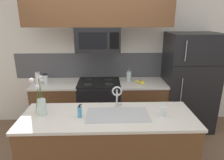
% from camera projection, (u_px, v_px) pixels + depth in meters
% --- Properties ---
extents(ground_plane, '(10.00, 10.00, 0.00)m').
position_uv_depth(ground_plane, '(98.00, 158.00, 3.04)').
color(ground_plane, brown).
extents(rear_partition, '(5.20, 0.10, 2.60)m').
position_uv_depth(rear_partition, '(115.00, 57.00, 3.87)').
color(rear_partition, silver).
rests_on(rear_partition, ground).
extents(splash_band, '(3.19, 0.01, 0.48)m').
position_uv_depth(splash_band, '(99.00, 66.00, 3.85)').
color(splash_band, '#4C4C51').
rests_on(splash_band, rear_partition).
extents(back_counter_left, '(0.83, 0.65, 0.91)m').
position_uv_depth(back_counter_left, '(58.00, 106.00, 3.73)').
color(back_counter_left, brown).
rests_on(back_counter_left, ground).
extents(back_counter_right, '(0.86, 0.65, 0.91)m').
position_uv_depth(back_counter_right, '(141.00, 105.00, 3.78)').
color(back_counter_right, brown).
rests_on(back_counter_right, ground).
extents(stove_range, '(0.76, 0.64, 0.93)m').
position_uv_depth(stove_range, '(99.00, 105.00, 3.75)').
color(stove_range, black).
rests_on(stove_range, ground).
extents(microwave, '(0.74, 0.40, 0.41)m').
position_uv_depth(microwave, '(98.00, 39.00, 3.36)').
color(microwave, black).
extents(upper_cabinet_band, '(2.39, 0.34, 0.60)m').
position_uv_depth(upper_cabinet_band, '(98.00, 7.00, 3.18)').
color(upper_cabinet_band, brown).
extents(refrigerator, '(0.89, 0.74, 1.79)m').
position_uv_depth(refrigerator, '(188.00, 82.00, 3.69)').
color(refrigerator, black).
rests_on(refrigerator, ground).
extents(storage_jar_tall, '(0.08, 0.08, 0.21)m').
position_uv_depth(storage_jar_tall, '(38.00, 78.00, 3.54)').
color(storage_jar_tall, silver).
rests_on(storage_jar_tall, back_counter_left).
extents(storage_jar_medium, '(0.09, 0.09, 0.17)m').
position_uv_depth(storage_jar_medium, '(45.00, 79.00, 3.56)').
color(storage_jar_medium, silver).
rests_on(storage_jar_medium, back_counter_left).
extents(banana_bunch, '(0.19, 0.16, 0.08)m').
position_uv_depth(banana_bunch, '(141.00, 82.00, 3.57)').
color(banana_bunch, yellow).
rests_on(banana_bunch, back_counter_right).
extents(french_press, '(0.09, 0.09, 0.27)m').
position_uv_depth(french_press, '(129.00, 76.00, 3.66)').
color(french_press, silver).
rests_on(french_press, back_counter_right).
extents(island_counter, '(2.11, 0.74, 0.91)m').
position_uv_depth(island_counter, '(108.00, 147.00, 2.57)').
color(island_counter, brown).
rests_on(island_counter, ground).
extents(kitchen_sink, '(0.76, 0.39, 0.16)m').
position_uv_depth(kitchen_sink, '(118.00, 120.00, 2.45)').
color(kitchen_sink, '#ADAFB5').
rests_on(kitchen_sink, island_counter).
extents(sink_faucet, '(0.14, 0.14, 0.31)m').
position_uv_depth(sink_faucet, '(117.00, 94.00, 2.56)').
color(sink_faucet, '#B7BABF').
rests_on(sink_faucet, island_counter).
extents(dish_soap_bottle, '(0.06, 0.05, 0.16)m').
position_uv_depth(dish_soap_bottle, '(80.00, 112.00, 2.36)').
color(dish_soap_bottle, '#4C93C6').
rests_on(dish_soap_bottle, island_counter).
extents(drinking_glass, '(0.07, 0.07, 0.12)m').
position_uv_depth(drinking_glass, '(162.00, 111.00, 2.40)').
color(drinking_glass, silver).
rests_on(drinking_glass, island_counter).
extents(flower_vase, '(0.12, 0.23, 0.50)m').
position_uv_depth(flower_vase, '(41.00, 104.00, 2.40)').
color(flower_vase, silver).
rests_on(flower_vase, island_counter).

